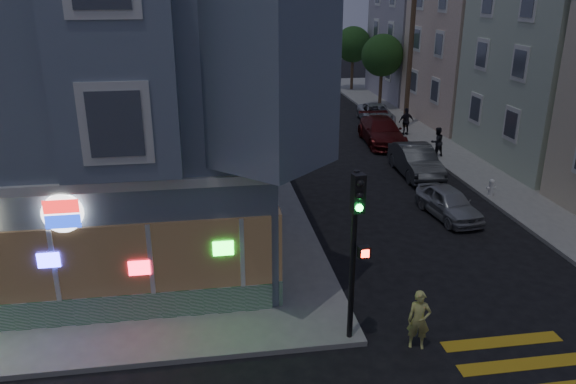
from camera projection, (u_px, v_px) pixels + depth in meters
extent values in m
cube|color=gray|center=(571.00, 125.00, 36.69)|extent=(24.00, 42.00, 0.15)
cube|color=slate|center=(50.00, 78.00, 19.42)|extent=(14.00, 14.00, 11.00)
cube|color=silver|center=(57.00, 125.00, 20.00)|extent=(14.30, 14.30, 0.25)
cube|color=#196B33|center=(14.00, 316.00, 14.66)|extent=(13.60, 0.12, 0.80)
cube|color=#382B1E|center=(5.00, 269.00, 14.17)|extent=(13.60, 0.10, 2.00)
cylinder|color=white|center=(62.00, 213.00, 13.83)|extent=(1.00, 0.12, 1.00)
cube|color=#C1AE95|center=(515.00, 51.00, 36.45)|extent=(12.00, 8.60, 9.00)
cube|color=gray|center=(456.00, 29.00, 44.53)|extent=(12.00, 8.60, 10.50)
cylinder|color=#4C3826|center=(410.00, 55.00, 34.43)|extent=(0.30, 0.30, 9.00)
cylinder|color=#4C3826|center=(381.00, 86.00, 41.03)|extent=(0.24, 0.24, 3.20)
sphere|color=#1C4217|center=(382.00, 55.00, 40.27)|extent=(3.00, 3.00, 3.00)
cylinder|color=#4C3826|center=(352.00, 71.00, 48.44)|extent=(0.24, 0.24, 3.20)
sphere|color=#1C4217|center=(353.00, 44.00, 47.68)|extent=(3.00, 3.00, 3.00)
imported|color=#D2D26B|center=(419.00, 320.00, 14.07)|extent=(0.66, 0.53, 1.58)
imported|color=black|center=(437.00, 142.00, 29.50)|extent=(0.89, 0.77, 1.56)
imported|color=black|center=(406.00, 121.00, 33.77)|extent=(1.00, 0.51, 1.63)
imported|color=#A4A8AC|center=(449.00, 203.00, 22.16)|extent=(1.79, 3.66, 1.20)
imported|color=#3D4043|center=(416.00, 161.00, 27.02)|extent=(1.71, 4.49, 1.46)
imported|color=#551314|center=(382.00, 131.00, 32.44)|extent=(2.43, 5.21, 1.47)
imported|color=#B0B5BB|center=(376.00, 114.00, 37.49)|extent=(2.50, 4.57, 1.21)
cylinder|color=black|center=(353.00, 258.00, 13.74)|extent=(0.14, 0.14, 4.51)
cube|color=black|center=(358.00, 194.00, 12.94)|extent=(0.32, 0.29, 0.95)
sphere|color=black|center=(360.00, 183.00, 12.71)|extent=(0.18, 0.18, 0.18)
sphere|color=black|center=(360.00, 196.00, 12.81)|extent=(0.18, 0.18, 0.18)
sphere|color=#19F23F|center=(359.00, 208.00, 12.91)|extent=(0.18, 0.18, 0.18)
cube|color=black|center=(364.00, 252.00, 13.54)|extent=(0.31, 0.22, 0.29)
cube|color=#FF2614|center=(365.00, 254.00, 13.45)|extent=(0.20, 0.02, 0.20)
cylinder|color=white|center=(491.00, 189.00, 24.17)|extent=(0.22, 0.22, 0.56)
sphere|color=white|center=(492.00, 182.00, 24.06)|extent=(0.24, 0.24, 0.24)
cylinder|color=white|center=(491.00, 188.00, 24.16)|extent=(0.42, 0.11, 0.11)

